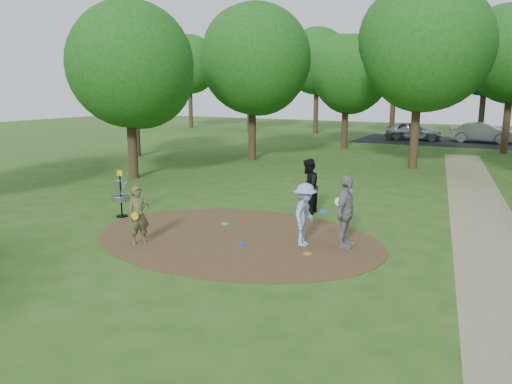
% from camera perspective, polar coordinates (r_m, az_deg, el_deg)
% --- Properties ---
extents(ground, '(100.00, 100.00, 0.00)m').
position_cam_1_polar(ground, '(14.12, -2.28, -5.26)').
color(ground, '#2D5119').
rests_on(ground, ground).
extents(dirt_clearing, '(8.40, 8.40, 0.02)m').
position_cam_1_polar(dirt_clearing, '(14.12, -2.28, -5.22)').
color(dirt_clearing, '#47301C').
rests_on(dirt_clearing, ground).
extents(footpath, '(7.55, 39.89, 0.01)m').
position_cam_1_polar(footpath, '(14.29, 25.54, -6.22)').
color(footpath, '#8C7A5B').
rests_on(footpath, ground).
extents(parking_lot, '(14.00, 8.00, 0.01)m').
position_cam_1_polar(parking_lot, '(42.15, 21.24, 5.40)').
color(parking_lot, black).
rests_on(parking_lot, ground).
extents(player_observer_with_disc, '(0.64, 0.70, 1.61)m').
position_cam_1_polar(player_observer_with_disc, '(13.68, -13.27, -2.65)').
color(player_observer_with_disc, brown).
rests_on(player_observer_with_disc, ground).
extents(player_throwing_with_disc, '(1.03, 1.16, 1.70)m').
position_cam_1_polar(player_throwing_with_disc, '(13.29, 5.60, -2.60)').
color(player_throwing_with_disc, '#91ACD8').
rests_on(player_throwing_with_disc, ground).
extents(player_walking_with_disc, '(0.77, 0.96, 1.86)m').
position_cam_1_polar(player_walking_with_disc, '(16.60, 5.96, 0.60)').
color(player_walking_with_disc, black).
rests_on(player_walking_with_disc, ground).
extents(player_waiting_with_disc, '(0.55, 1.13, 1.92)m').
position_cam_1_polar(player_waiting_with_disc, '(13.25, 10.21, -2.28)').
color(player_waiting_with_disc, gray).
rests_on(player_waiting_with_disc, ground).
extents(disc_ground_cyan, '(0.22, 0.22, 0.02)m').
position_cam_1_polar(disc_ground_cyan, '(15.46, -3.60, -3.64)').
color(disc_ground_cyan, '#1AD1CE').
rests_on(disc_ground_cyan, dirt_clearing).
extents(disc_ground_blue, '(0.22, 0.22, 0.02)m').
position_cam_1_polar(disc_ground_blue, '(13.47, -1.59, -5.98)').
color(disc_ground_blue, '#0D3EEA').
rests_on(disc_ground_blue, dirt_clearing).
extents(disc_ground_red, '(0.22, 0.22, 0.02)m').
position_cam_1_polar(disc_ground_red, '(15.70, -1.61, -3.38)').
color(disc_ground_red, red).
rests_on(disc_ground_red, dirt_clearing).
extents(car_left, '(4.67, 2.55, 1.51)m').
position_cam_1_polar(car_left, '(42.34, 17.51, 6.70)').
color(car_left, '#96999D').
rests_on(car_left, ground).
extents(car_right, '(4.70, 1.70, 1.54)m').
position_cam_1_polar(car_right, '(42.26, 24.43, 6.21)').
color(car_right, '#9B9DA2').
rests_on(car_right, ground).
extents(disc_ground_orange, '(0.22, 0.22, 0.02)m').
position_cam_1_polar(disc_ground_orange, '(12.80, 5.92, -7.01)').
color(disc_ground_orange, orange).
rests_on(disc_ground_orange, dirt_clearing).
extents(disc_golf_basket, '(0.63, 0.63, 1.54)m').
position_cam_1_polar(disc_golf_basket, '(16.77, -15.21, 0.16)').
color(disc_golf_basket, black).
rests_on(disc_golf_basket, ground).
extents(tree_ring, '(37.05, 45.35, 9.10)m').
position_cam_1_polar(tree_ring, '(22.20, 14.49, 14.26)').
color(tree_ring, '#332316').
rests_on(tree_ring, ground).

